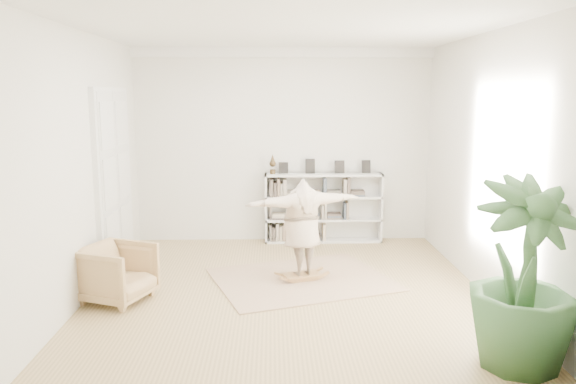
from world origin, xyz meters
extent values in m
plane|color=olive|center=(0.00, 0.00, 0.00)|extent=(6.00, 6.00, 0.00)
plane|color=silver|center=(0.00, 3.00, 1.80)|extent=(5.50, 0.00, 5.50)
plane|color=silver|center=(0.00, -3.00, 1.80)|extent=(5.50, 0.00, 5.50)
plane|color=silver|center=(-2.75, 0.00, 1.80)|extent=(0.00, 6.00, 6.00)
plane|color=silver|center=(2.75, 0.00, 1.80)|extent=(0.00, 6.00, 6.00)
plane|color=white|center=(0.00, 0.00, 3.60)|extent=(6.00, 6.00, 0.00)
cube|color=white|center=(0.00, 2.94, 3.51)|extent=(5.50, 0.12, 0.18)
cube|color=white|center=(-2.71, 1.30, 1.40)|extent=(0.08, 1.78, 2.92)
cube|color=silver|center=(-2.69, 0.90, 1.40)|extent=(0.06, 0.78, 2.80)
cube|color=silver|center=(-2.69, 1.70, 1.40)|extent=(0.06, 0.78, 2.80)
cube|color=silver|center=(-0.33, 2.81, 0.65)|extent=(0.04, 0.35, 1.30)
cube|color=silver|center=(1.83, 2.81, 0.65)|extent=(0.04, 0.35, 1.30)
cube|color=silver|center=(0.75, 2.96, 0.65)|extent=(2.20, 0.04, 1.30)
cube|color=silver|center=(0.75, 2.81, 0.02)|extent=(2.20, 0.35, 0.04)
cube|color=silver|center=(0.75, 2.81, 0.43)|extent=(2.20, 0.35, 0.04)
cube|color=silver|center=(0.75, 2.81, 0.86)|extent=(2.20, 0.35, 0.04)
cube|color=silver|center=(0.75, 2.81, 1.28)|extent=(2.20, 0.35, 0.04)
cube|color=black|center=(0.00, 2.85, 1.42)|extent=(0.18, 0.07, 0.24)
cube|color=black|center=(0.50, 2.85, 1.42)|extent=(0.18, 0.07, 0.24)
cube|color=black|center=(1.05, 2.85, 1.42)|extent=(0.18, 0.07, 0.24)
cube|color=black|center=(1.55, 2.85, 1.42)|extent=(0.18, 0.07, 0.24)
imported|color=tan|center=(-2.30, -0.22, 0.39)|extent=(1.10, 1.09, 0.77)
cube|color=tan|center=(0.23, 0.56, 0.01)|extent=(3.01, 2.70, 0.02)
cube|color=olive|center=(0.23, 0.56, 0.08)|extent=(0.61, 0.48, 0.03)
cube|color=olive|center=(0.23, 0.56, 0.04)|extent=(0.36, 0.17, 0.04)
cube|color=olive|center=(0.23, 0.56, 0.04)|extent=(0.36, 0.17, 0.04)
cube|color=olive|center=(0.23, 0.56, 0.08)|extent=(0.22, 0.12, 0.11)
cube|color=olive|center=(0.23, 0.56, 0.08)|extent=(0.22, 0.12, 0.11)
imported|color=#C5AD94|center=(0.23, 0.56, 0.86)|extent=(1.84, 1.04, 1.45)
imported|color=#2E542A|center=(2.30, -2.21, 0.97)|extent=(1.27, 1.27, 1.95)
camera|label=1|loc=(-0.21, -7.52, 2.75)|focal=35.00mm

